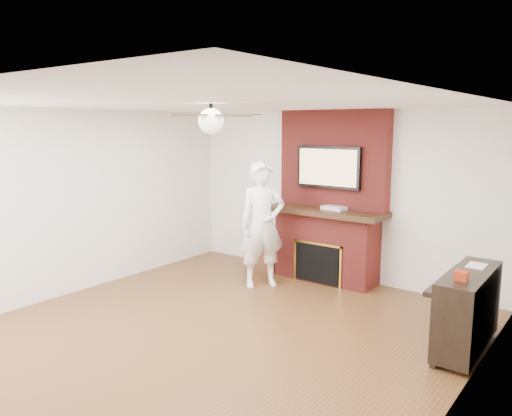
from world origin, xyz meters
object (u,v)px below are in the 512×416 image
Objects in this scene: fireplace at (329,214)px; piano at (467,308)px; side_table at (265,251)px; person at (262,225)px.

fireplace reaches higher than piano.
side_table is 3.61m from piano.
piano reaches higher than side_table.
fireplace is 2.68m from piano.
person is at bearing -69.35° from side_table.
piano is at bearing -60.04° from person.
fireplace is at bearing 150.36° from piano.
piano is at bearing -28.94° from fireplace.
person is 1.11m from side_table.
fireplace is 1.97× the size of piano.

